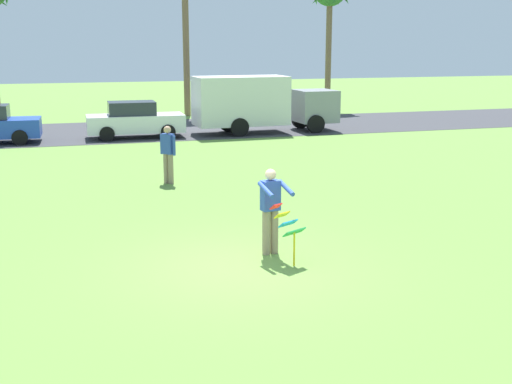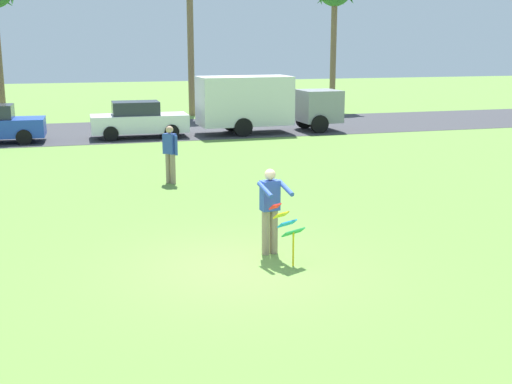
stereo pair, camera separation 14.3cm
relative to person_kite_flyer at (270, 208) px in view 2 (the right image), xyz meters
name	(u,v)px [view 2 (the right image)]	position (x,y,z in m)	size (l,w,h in m)	color
ground_plane	(241,267)	(-0.77, -0.60, -0.95)	(120.00, 120.00, 0.00)	olive
road_strip	(133,131)	(-0.77, 19.70, -0.95)	(120.00, 8.00, 0.01)	#38383D
person_kite_flyer	(270,208)	(0.00, 0.00, 0.00)	(0.61, 0.71, 1.73)	gray
kite_held	(287,225)	(0.12, -0.68, -0.19)	(0.62, 0.73, 1.14)	red
parked_car_white	(139,120)	(-0.73, 17.30, -0.18)	(4.23, 1.89, 1.60)	white
parked_truck_grey_van	(262,103)	(4.92, 17.30, 0.46)	(6.76, 2.28, 2.62)	gray
person_walker_near	(170,153)	(-0.87, 7.29, -0.02)	(0.40, 0.46, 1.73)	gray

